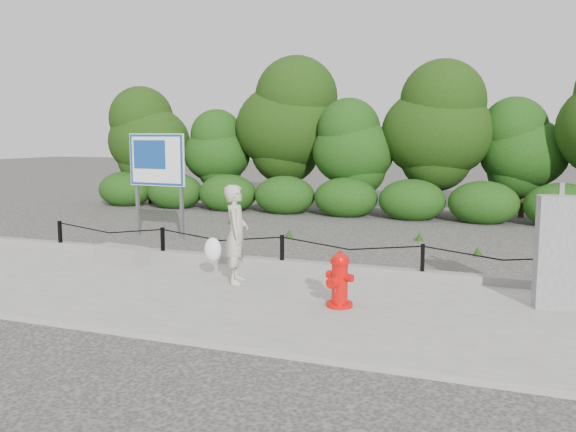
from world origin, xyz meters
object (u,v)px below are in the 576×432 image
Objects in this scene: fire_hydrant at (339,280)px; utility_cabinet at (559,252)px; advertising_sign at (157,164)px; concrete_block at (121,255)px; pedestrian at (235,235)px.

utility_cabinet reaches higher than fire_hydrant.
advertising_sign is (-5.86, 4.51, 1.30)m from fire_hydrant.
concrete_block is at bearing 168.81° from utility_cabinet.
utility_cabinet is at bearing -17.60° from advertising_sign.
advertising_sign is (-3.89, 3.76, 0.89)m from pedestrian.
concrete_block is (-4.58, 1.28, -0.21)m from fire_hydrant.
fire_hydrant is at bearing -15.67° from concrete_block.
utility_cabinet reaches higher than pedestrian.
utility_cabinet is (2.83, 1.05, 0.40)m from fire_hydrant.
fire_hydrant is 0.50× the size of pedestrian.
fire_hydrant is 0.46× the size of utility_cabinet.
utility_cabinet is at bearing -104.26° from pedestrian.
advertising_sign reaches higher than fire_hydrant.
utility_cabinet is (4.80, 0.30, 0.00)m from pedestrian.
concrete_block is (-2.60, 0.53, -0.61)m from pedestrian.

